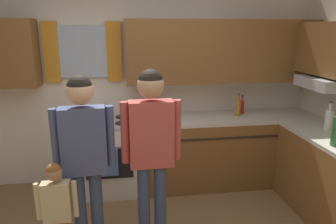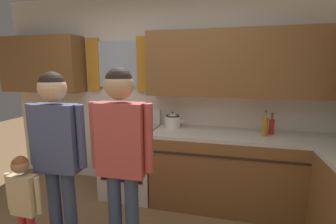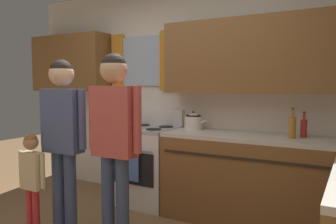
{
  "view_description": "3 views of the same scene",
  "coord_description": "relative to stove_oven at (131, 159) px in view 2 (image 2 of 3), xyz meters",
  "views": [
    {
      "loc": [
        -0.14,
        -2.09,
        1.95
      ],
      "look_at": [
        0.3,
        0.99,
        1.13
      ],
      "focal_mm": 33.16,
      "sensor_mm": 36.0,
      "label": 1
    },
    {
      "loc": [
        0.86,
        -1.25,
        1.64
      ],
      "look_at": [
        0.39,
        0.63,
        1.29
      ],
      "focal_mm": 25.73,
      "sensor_mm": 36.0,
      "label": 2
    },
    {
      "loc": [
        1.8,
        -1.77,
        1.39
      ],
      "look_at": [
        0.24,
        1.0,
        1.14
      ],
      "focal_mm": 36.16,
      "sensor_mm": 36.0,
      "label": 3
    }
  ],
  "objects": [
    {
      "name": "adult_holding_child",
      "position": [
        -0.15,
        -1.17,
        0.55
      ],
      "size": [
        0.5,
        0.22,
        1.62
      ],
      "color": "#38476B",
      "rests_on": "ground"
    },
    {
      "name": "adult_in_plaid",
      "position": [
        0.41,
        -1.14,
        0.57
      ],
      "size": [
        0.51,
        0.22,
        1.65
      ],
      "color": "#38476B",
      "rests_on": "ground"
    },
    {
      "name": "small_child",
      "position": [
        -0.37,
        -1.34,
        0.14
      ],
      "size": [
        0.33,
        0.13,
        0.97
      ],
      "color": "red",
      "rests_on": "ground"
    },
    {
      "name": "stove_oven",
      "position": [
        0.0,
        0.0,
        0.0
      ],
      "size": [
        0.66,
        0.67,
        1.1
      ],
      "color": "silver",
      "rests_on": "ground"
    },
    {
      "name": "kitchen_counter_run",
      "position": [
        1.82,
        -0.43,
        -0.02
      ],
      "size": [
        2.29,
        2.12,
        0.9
      ],
      "color": "brown",
      "rests_on": "ground"
    },
    {
      "name": "bottle_oil_amber",
      "position": [
        1.61,
        -0.02,
        0.54
      ],
      "size": [
        0.06,
        0.06,
        0.29
      ],
      "color": "#B27223",
      "rests_on": "kitchen_counter_run"
    },
    {
      "name": "stovetop_kettle",
      "position": [
        0.54,
        0.1,
        0.53
      ],
      "size": [
        0.27,
        0.2,
        0.21
      ],
      "color": "silver",
      "rests_on": "kitchen_counter_run"
    },
    {
      "name": "bottle_sauce_red",
      "position": [
        1.7,
        0.08,
        0.53
      ],
      "size": [
        0.06,
        0.06,
        0.25
      ],
      "color": "red",
      "rests_on": "kitchen_counter_run"
    },
    {
      "name": "back_wall_unit",
      "position": [
        0.4,
        0.27,
        1.0
      ],
      "size": [
        4.6,
        0.42,
        2.6
      ],
      "color": "silver",
      "rests_on": "ground"
    }
  ]
}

